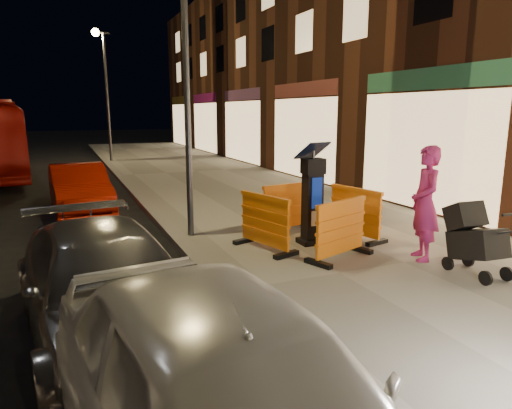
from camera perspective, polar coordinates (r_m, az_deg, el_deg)
name	(u,v)px	position (r m, az deg, el deg)	size (l,w,h in m)	color
ground_plane	(231,301)	(6.43, -3.14, -11.91)	(120.00, 120.00, 0.00)	black
sidewalk	(404,267)	(7.86, 18.05, -7.42)	(6.00, 60.00, 0.15)	gray
kerb	(231,296)	(6.40, -3.14, -11.30)	(0.30, 60.00, 0.15)	slate
parking_kiosk	(312,197)	(8.36, 7.06, 0.98)	(0.56, 0.56, 1.76)	black
barrier_front	(341,230)	(7.66, 10.55, -3.11)	(1.26, 0.52, 0.98)	orange
barrier_back	(288,208)	(9.25, 4.06, -0.39)	(1.26, 0.52, 0.98)	orange
barrier_kerbside	(265,222)	(8.02, 1.10, -2.25)	(1.26, 0.52, 0.98)	orange
barrier_bldgside	(355,213)	(8.94, 12.28, -1.05)	(1.26, 0.52, 0.98)	orange
car_silver	(110,336)	(5.75, -17.73, -15.43)	(1.74, 4.29, 1.24)	#B1B1B6
car_red	(81,212)	(12.65, -21.01, -0.84)	(1.29, 3.71, 1.22)	maroon
man	(425,204)	(7.89, 20.38, 0.12)	(0.69, 0.45, 1.88)	#AF256B
stroller	(478,241)	(7.52, 25.96, -4.09)	(0.55, 0.85, 1.06)	black
street_lamp_mid	(186,79)	(8.85, -8.69, 15.30)	(0.12, 0.12, 6.00)	#3F3F44
street_lamp_far	(107,98)	(23.66, -18.08, 12.50)	(0.12, 0.12, 6.00)	#3F3F44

